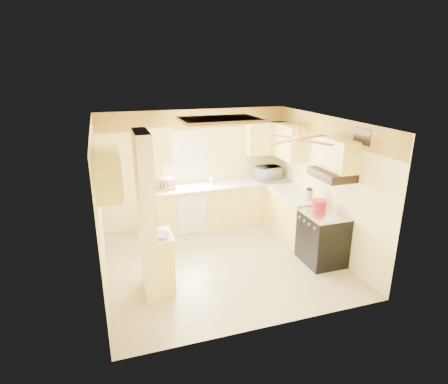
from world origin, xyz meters
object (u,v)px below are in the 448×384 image
object	(u,v)px
stove	(322,238)
kettle	(309,194)
microwave	(268,173)
bowl	(162,236)
dutch_oven	(319,204)

from	to	relation	value
stove	kettle	distance (m)	0.88
stove	microwave	world-z (taller)	microwave
microwave	bowl	bearing A→B (deg)	32.69
bowl	dutch_oven	world-z (taller)	dutch_oven
stove	kettle	xyz separation A→B (m)	(0.07, 0.65, 0.59)
stove	microwave	xyz separation A→B (m)	(-0.09, 2.14, 0.63)
bowl	kettle	world-z (taller)	kettle
microwave	kettle	world-z (taller)	microwave
kettle	dutch_oven	bearing A→B (deg)	-94.66
bowl	dutch_oven	xyz separation A→B (m)	(2.86, 0.36, 0.03)
microwave	dutch_oven	world-z (taller)	microwave
stove	bowl	bearing A→B (deg)	-177.55
stove	kettle	size ratio (longest dim) A/B	3.80
bowl	dutch_oven	bearing A→B (deg)	7.20
bowl	kettle	bearing A→B (deg)	14.97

